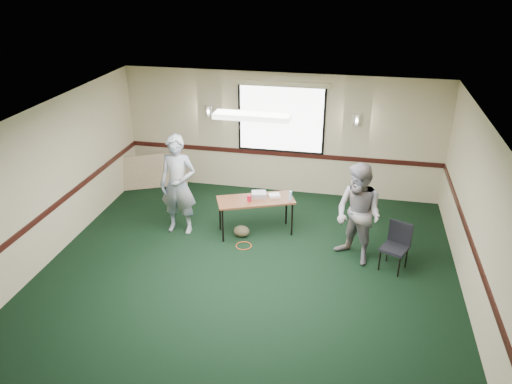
% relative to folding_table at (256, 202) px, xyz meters
% --- Properties ---
extents(ground, '(8.00, 8.00, 0.00)m').
position_rel_folding_table_xyz_m(ground, '(0.15, -1.98, -0.67)').
color(ground, black).
rests_on(ground, ground).
extents(room_shell, '(8.00, 8.02, 8.00)m').
position_rel_folding_table_xyz_m(room_shell, '(0.15, 0.15, 0.91)').
color(room_shell, beige).
rests_on(room_shell, ground).
extents(folding_table, '(1.55, 1.08, 0.72)m').
position_rel_folding_table_xyz_m(folding_table, '(0.00, 0.00, 0.00)').
color(folding_table, '#5A2B19').
rests_on(folding_table, ground).
extents(projector, '(0.32, 0.28, 0.09)m').
position_rel_folding_table_xyz_m(projector, '(0.04, 0.12, 0.10)').
color(projector, '#95949C').
rests_on(projector, folding_table).
extents(game_console, '(0.25, 0.23, 0.05)m').
position_rel_folding_table_xyz_m(game_console, '(0.33, 0.18, 0.08)').
color(game_console, white).
rests_on(game_console, folding_table).
extents(red_cup, '(0.07, 0.07, 0.11)m').
position_rel_folding_table_xyz_m(red_cup, '(-0.10, -0.11, 0.11)').
color(red_cup, red).
rests_on(red_cup, folding_table).
extents(water_bottle, '(0.06, 0.06, 0.19)m').
position_rel_folding_table_xyz_m(water_bottle, '(0.65, 0.09, 0.15)').
color(water_bottle, '#92C2EF').
rests_on(water_bottle, folding_table).
extents(duffel_bag, '(0.34, 0.27, 0.22)m').
position_rel_folding_table_xyz_m(duffel_bag, '(-0.24, -0.20, -0.56)').
color(duffel_bag, '#463E28').
rests_on(duffel_bag, ground).
extents(cable_coil, '(0.38, 0.38, 0.01)m').
position_rel_folding_table_xyz_m(cable_coil, '(-0.11, -0.54, -0.66)').
color(cable_coil, '#D64C1A').
rests_on(cable_coil, ground).
extents(folded_table, '(1.47, 0.84, 0.78)m').
position_rel_folding_table_xyz_m(folded_table, '(-2.75, 1.62, -0.28)').
color(folded_table, tan).
rests_on(folded_table, ground).
extents(conference_chair, '(0.54, 0.55, 0.83)m').
position_rel_folding_table_xyz_m(conference_chair, '(2.59, -0.67, -0.18)').
color(conference_chair, black).
rests_on(conference_chair, ground).
extents(person_left, '(0.72, 0.48, 1.95)m').
position_rel_folding_table_xyz_m(person_left, '(-1.45, -0.21, 0.31)').
color(person_left, '#3B5782').
rests_on(person_left, ground).
extents(person_right, '(1.11, 1.09, 1.81)m').
position_rel_folding_table_xyz_m(person_right, '(1.91, -0.59, 0.24)').
color(person_right, slate).
rests_on(person_right, ground).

